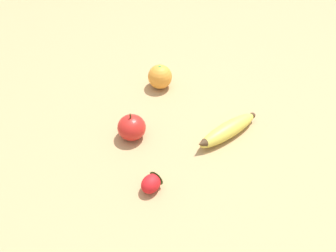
{
  "coord_description": "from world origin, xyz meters",
  "views": [
    {
      "loc": [
        -0.35,
        0.53,
        0.61
      ],
      "look_at": [
        -0.05,
        0.0,
        0.03
      ],
      "focal_mm": 35.0,
      "sensor_mm": 36.0,
      "label": 1
    }
  ],
  "objects_px": {
    "banana": "(227,130)",
    "strawberry": "(152,182)",
    "apple": "(132,127)",
    "orange": "(160,77)"
  },
  "relations": [
    {
      "from": "orange",
      "to": "strawberry",
      "type": "bearing_deg",
      "value": 118.78
    },
    {
      "from": "banana",
      "to": "apple",
      "type": "height_order",
      "value": "apple"
    },
    {
      "from": "orange",
      "to": "apple",
      "type": "xyz_separation_m",
      "value": [
        -0.05,
        0.22,
        -0.0
      ]
    },
    {
      "from": "orange",
      "to": "apple",
      "type": "relative_size",
      "value": 0.93
    },
    {
      "from": "strawberry",
      "to": "apple",
      "type": "bearing_deg",
      "value": 56.92
    },
    {
      "from": "banana",
      "to": "orange",
      "type": "xyz_separation_m",
      "value": [
        0.26,
        -0.09,
        0.02
      ]
    },
    {
      "from": "banana",
      "to": "strawberry",
      "type": "bearing_deg",
      "value": 3.61
    },
    {
      "from": "banana",
      "to": "strawberry",
      "type": "distance_m",
      "value": 0.25
    },
    {
      "from": "strawberry",
      "to": "banana",
      "type": "bearing_deg",
      "value": -11.69
    },
    {
      "from": "banana",
      "to": "apple",
      "type": "distance_m",
      "value": 0.24
    }
  ]
}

